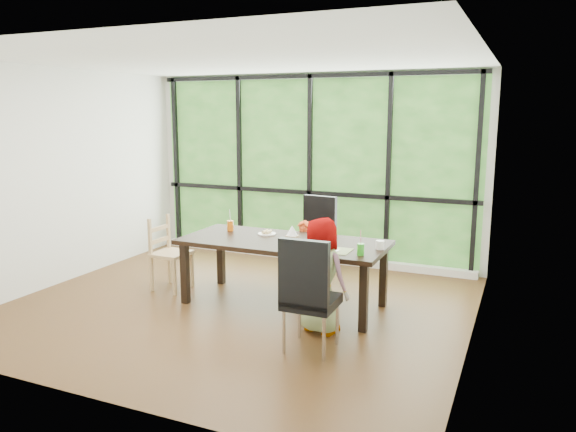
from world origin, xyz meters
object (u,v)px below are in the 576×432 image
Objects in this scene: green_cup at (361,249)px; white_mug at (380,245)px; orange_cup at (230,226)px; chair_window_leather at (313,239)px; plate_far at (267,234)px; dining_table at (283,273)px; chair_end_beech at (171,254)px; child_older at (323,276)px; chair_interior_leather at (311,293)px; plate_near at (329,250)px; child_toddler at (303,255)px; tissue_box at (292,240)px.

green_cup is 0.33m from white_mug.
chair_window_leather is at bearing 47.47° from orange_cup.
plate_far is at bearing 173.28° from white_mug.
dining_table is at bearing -33.17° from plate_far.
chair_end_beech is 2.23m from child_older.
plate_far is 1.35m from green_cup.
plate_near is at bearing -83.53° from chair_interior_leather.
white_mug reaches higher than dining_table.
green_cup is at bearing -16.09° from dining_table.
child_toddler is 7.39× the size of green_cup.
plate_near is (0.63, -0.24, 0.38)m from dining_table.
chair_window_leather is 1.15m from orange_cup.
chair_interior_leather is at bearing -51.82° from child_toddler.
green_cup is (0.97, -0.28, 0.43)m from dining_table.
chair_end_beech reaches higher than plate_near.
tissue_box reaches higher than plate_far.
plate_far is 1.72× the size of orange_cup.
white_mug is 0.93m from tissue_box.
child_toddler reaches higher than plate_near.
white_mug is (0.41, 0.59, 0.22)m from child_older.
child_older is at bearing -45.91° from child_toddler.
child_toddler is (0.00, 0.60, 0.05)m from dining_table.
plate_near is 1.66× the size of orange_cup.
chair_interior_leather is 0.79m from plate_near.
child_older is 12.76× the size of white_mug.
chair_window_leather is 9.28× the size of green_cup.
chair_interior_leather is at bearing -49.45° from plate_far.
child_older is at bearing -27.46° from orange_cup.
dining_table is at bearing -14.28° from orange_cup.
plate_far is 1.76× the size of tissue_box.
child_older reaches higher than child_toddler.
dining_table is 0.52m from plate_far.
child_older reaches higher than chair_window_leather.
orange_cup is at bearing 179.22° from plate_far.
chair_interior_leather is 1.12m from white_mug.
orange_cup is (-0.79, -0.40, 0.38)m from child_toddler.
child_toddler is at bearing -65.28° from chair_end_beech.
chair_window_leather is 1.45m from plate_near.
green_cup is at bearing -20.50° from plate_far.
plate_far is at bearing -77.53° from chair_end_beech.
child_toddler is at bearing -79.55° from chair_window_leather.
orange_cup is (0.70, 0.24, 0.36)m from chair_end_beech.
child_toddler reaches higher than dining_table.
dining_table is 2.67× the size of child_toddler.
chair_window_leather is 1.20× the size of chair_end_beech.
chair_end_beech is at bearing 1.67° from child_older.
plate_near is (2.12, -0.21, 0.31)m from chair_end_beech.
child_older is 9.93× the size of green_cup.
orange_cup is 1.02× the size of tissue_box.
tissue_box is (-0.55, 0.84, 0.26)m from chair_interior_leather.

